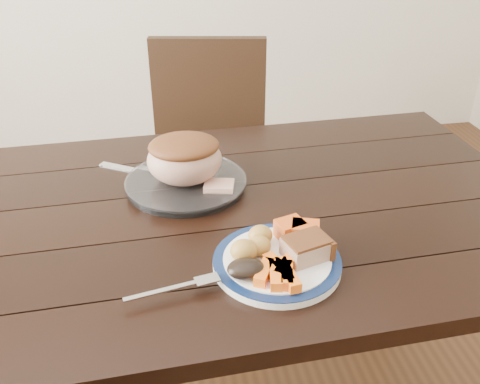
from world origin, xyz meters
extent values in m
cube|color=black|center=(0.00, 0.00, 0.73)|extent=(1.64, 0.97, 0.04)
cube|color=black|center=(0.70, 0.40, 0.35)|extent=(0.07, 0.07, 0.71)
cube|color=black|center=(0.08, 0.65, 0.45)|extent=(0.49, 0.49, 0.04)
cube|color=black|center=(0.11, 0.85, 0.70)|extent=(0.42, 0.11, 0.46)
cube|color=black|center=(0.29, 0.80, 0.21)|extent=(0.04, 0.04, 0.43)
cube|color=black|center=(0.22, 0.44, 0.21)|extent=(0.04, 0.04, 0.43)
cube|color=black|center=(-0.07, 0.86, 0.21)|extent=(0.04, 0.04, 0.43)
cube|color=black|center=(-0.13, 0.50, 0.21)|extent=(0.04, 0.04, 0.43)
cylinder|color=white|center=(0.12, -0.23, 0.76)|extent=(0.25, 0.25, 0.02)
torus|color=#0D1C41|center=(0.12, -0.23, 0.77)|extent=(0.25, 0.25, 0.02)
cylinder|color=white|center=(-0.03, 0.11, 0.76)|extent=(0.29, 0.29, 0.02)
cube|color=tan|center=(0.17, -0.24, 0.79)|extent=(0.10, 0.09, 0.04)
ellipsoid|color=gold|center=(0.08, -0.21, 0.79)|extent=(0.05, 0.04, 0.04)
ellipsoid|color=gold|center=(0.05, -0.23, 0.79)|extent=(0.05, 0.05, 0.04)
ellipsoid|color=gold|center=(0.09, -0.18, 0.79)|extent=(0.05, 0.04, 0.04)
cube|color=orange|center=(0.12, -0.27, 0.78)|extent=(0.06, 0.07, 0.02)
cube|color=orange|center=(0.11, -0.27, 0.78)|extent=(0.05, 0.07, 0.02)
cube|color=orange|center=(0.12, -0.31, 0.78)|extent=(0.03, 0.07, 0.02)
cube|color=orange|center=(0.10, -0.30, 0.78)|extent=(0.03, 0.07, 0.02)
cube|color=orange|center=(0.12, -0.29, 0.78)|extent=(0.02, 0.07, 0.02)
cube|color=orange|center=(0.08, -0.28, 0.78)|extent=(0.05, 0.07, 0.02)
cube|color=orange|center=(0.12, -0.30, 0.78)|extent=(0.04, 0.07, 0.02)
cube|color=#FA5A1B|center=(0.16, -0.17, 0.79)|extent=(0.07, 0.06, 0.04)
cube|color=#FA5A1B|center=(0.19, -0.18, 0.79)|extent=(0.07, 0.06, 0.04)
ellipsoid|color=black|center=(0.05, -0.28, 0.79)|extent=(0.07, 0.05, 0.03)
cube|color=silver|center=(-0.11, -0.29, 0.77)|extent=(0.14, 0.04, 0.00)
cube|color=silver|center=(-0.03, -0.28, 0.77)|extent=(0.05, 0.03, 0.00)
ellipsoid|color=tan|center=(-0.03, 0.11, 0.83)|extent=(0.18, 0.16, 0.12)
cube|color=tan|center=(0.04, 0.06, 0.78)|extent=(0.08, 0.07, 0.02)
cube|color=silver|center=(-0.16, 0.22, 0.75)|extent=(0.18, 0.12, 0.00)
cube|color=black|center=(-0.03, 0.14, 0.76)|extent=(0.11, 0.08, 0.01)
camera|label=1|loc=(-0.10, -1.04, 1.40)|focal=40.00mm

